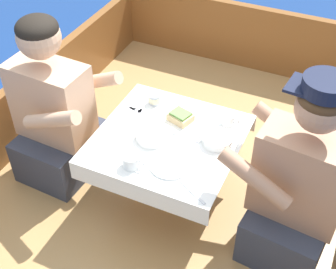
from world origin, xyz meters
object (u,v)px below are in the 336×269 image
sandwich (181,117)px  person_starboard (297,190)px  coffee_cup_starboard (131,161)px  person_port (55,115)px  tin_can (155,99)px  coffee_cup_port (228,120)px

sandwich → person_starboard: bearing=-14.6°
sandwich → coffee_cup_starboard: coffee_cup_starboard is taller
person_port → sandwich: (0.65, 0.17, 0.08)m
person_starboard → person_port: bearing=6.3°
coffee_cup_starboard → person_port: bearing=159.6°
person_starboard → tin_can: (-0.82, 0.25, 0.08)m
person_starboard → sandwich: 0.66m
person_port → sandwich: bearing=17.3°
sandwich → coffee_cup_port: bearing=19.9°
coffee_cup_port → person_starboard: bearing=-30.9°
person_port → person_starboard: (1.28, 0.00, 0.00)m
person_port → coffee_cup_starboard: (0.57, -0.21, 0.08)m
sandwich → tin_can: size_ratio=2.00×
person_port → person_starboard: 1.28m
person_port → coffee_cup_starboard: person_port is taller
person_port → person_starboard: person_starboard is taller
person_port → coffee_cup_port: (0.87, 0.25, 0.08)m
coffee_cup_port → coffee_cup_starboard: bearing=-123.1°
sandwich → coffee_cup_starboard: (-0.08, -0.38, -0.00)m
person_starboard → coffee_cup_starboard: 0.75m
person_port → coffee_cup_port: person_port is taller
person_port → tin_can: bearing=31.6°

